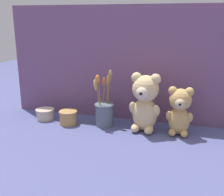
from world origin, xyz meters
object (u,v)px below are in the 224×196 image
teddy_bear_medium (180,110)px  decorative_tin_short (45,114)px  flower_vase (104,111)px  teddy_bear_large (145,101)px  decorative_tin_tall (68,117)px

teddy_bear_medium → decorative_tin_short: 0.76m
flower_vase → decorative_tin_short: flower_vase is taller
teddy_bear_large → flower_vase: 0.23m
teddy_bear_large → flower_vase: (-0.22, 0.01, -0.07)m
teddy_bear_large → decorative_tin_short: size_ratio=2.87×
teddy_bear_medium → decorative_tin_tall: bearing=-177.7°
teddy_bear_large → teddy_bear_medium: teddy_bear_large is taller
flower_vase → decorative_tin_short: bearing=-179.9°
teddy_bear_large → teddy_bear_medium: (0.17, -0.00, -0.03)m
teddy_bear_large → decorative_tin_short: 0.59m
flower_vase → teddy_bear_large: bearing=-2.9°
flower_vase → teddy_bear_medium: bearing=-1.7°
decorative_tin_short → decorative_tin_tall: bearing=-12.4°
teddy_bear_large → flower_vase: size_ratio=1.00×
teddy_bear_large → teddy_bear_medium: size_ratio=1.24×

